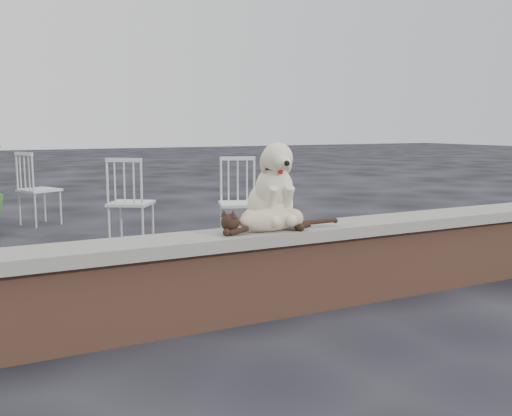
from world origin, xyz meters
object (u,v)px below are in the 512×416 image
chair_c (131,202)px  chair_e (39,189)px  cat (271,218)px  chair_d (240,202)px  dog (270,184)px

chair_c → chair_e: bearing=-35.2°
cat → chair_c: bearing=100.2°
chair_e → chair_d: size_ratio=1.00×
chair_e → chair_c: bearing=176.0°
cat → chair_d: (0.85, 2.19, -0.20)m
chair_c → chair_e: size_ratio=1.00×
dog → cat: size_ratio=0.58×
chair_c → chair_d: same height
dog → chair_d: 2.22m
dog → chair_c: dog is taller
dog → chair_d: (0.77, 2.04, -0.41)m
cat → chair_c: chair_c is taller
dog → chair_c: size_ratio=0.63×
dog → chair_c: bearing=102.1°
cat → chair_d: 2.36m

